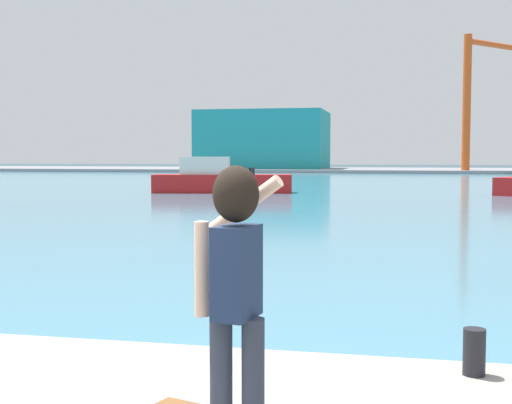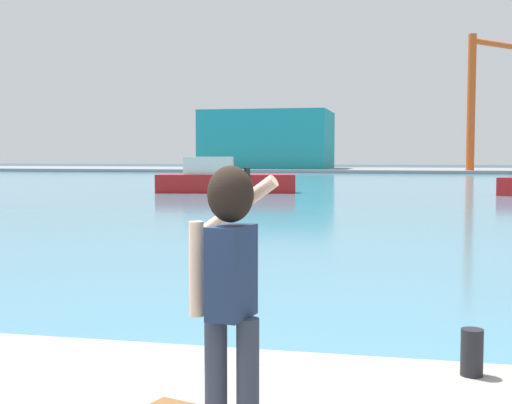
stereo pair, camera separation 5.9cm
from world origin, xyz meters
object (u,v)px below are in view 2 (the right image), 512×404
at_px(harbor_bollard, 472,352).
at_px(warehouse_left, 268,140).
at_px(person_photographer, 230,277).
at_px(port_crane, 479,88).
at_px(boat_moored, 222,180).

xyz_separation_m(harbor_bollard, warehouse_left, (-19.70, 90.01, 3.70)).
distance_m(harbor_bollard, warehouse_left, 92.21).
bearing_deg(person_photographer, port_crane, 4.80).
bearing_deg(person_photographer, warehouse_left, 22.39).
relative_size(boat_moored, port_crane, 0.52).
height_order(person_photographer, warehouse_left, warehouse_left).
bearing_deg(boat_moored, person_photographer, -85.27).
distance_m(person_photographer, warehouse_left, 93.61).
distance_m(person_photographer, port_crane, 86.52).
distance_m(boat_moored, port_crane, 53.60).
bearing_deg(harbor_bollard, port_crane, 84.50).
relative_size(harbor_bollard, warehouse_left, 0.02).
xyz_separation_m(person_photographer, boat_moored, (-9.93, 36.58, -0.80)).
height_order(boat_moored, port_crane, port_crane).
bearing_deg(harbor_bollard, warehouse_left, 102.34).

